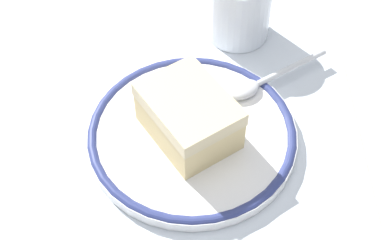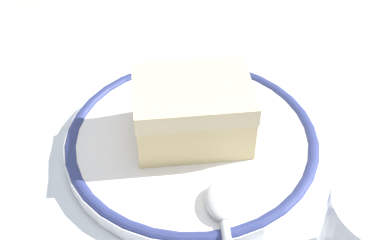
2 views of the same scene
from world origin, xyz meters
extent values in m
plane|color=#B7B2A8|center=(0.00, 0.00, 0.00)|extent=(2.40, 2.40, 0.00)
cube|color=silver|center=(0.00, 0.00, 0.00)|extent=(0.51, 0.33, 0.00)
cylinder|color=white|center=(-0.01, 0.02, 0.01)|extent=(0.22, 0.22, 0.01)
torus|color=navy|center=(-0.01, 0.02, 0.01)|extent=(0.22, 0.22, 0.01)
cube|color=beige|center=(-0.01, 0.02, 0.03)|extent=(0.12, 0.12, 0.04)
cube|color=beige|center=(-0.01, 0.02, 0.06)|extent=(0.12, 0.12, 0.02)
ellipsoid|color=silver|center=(0.04, -0.04, 0.02)|extent=(0.04, 0.05, 0.01)
camera|label=1|loc=(-0.38, 0.02, 0.50)|focal=53.42mm
camera|label=2|loc=(0.14, -0.28, 0.34)|focal=49.16mm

